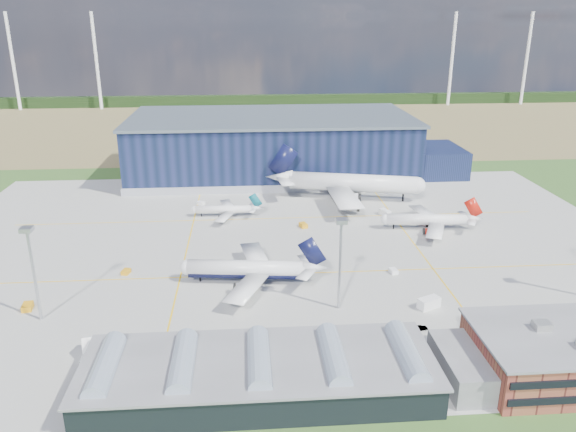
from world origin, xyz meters
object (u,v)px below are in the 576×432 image
(car_a, at_px, (347,347))
(car_b, at_px, (421,328))
(gse_cart_a, at_px, (393,271))
(gse_van_c, at_px, (429,303))
(airliner_widebody, at_px, (353,174))
(gse_van_a, at_px, (214,269))
(airliner_red, at_px, (427,214))
(light_mast_west, at_px, (31,259))
(airstair, at_px, (89,349))
(airliner_navy, at_px, (246,260))
(gse_van_b, at_px, (385,213))
(gse_tug_c, at_px, (303,225))
(airliner_regional, at_px, (224,205))
(gse_tug_a, at_px, (28,307))
(gse_cart_b, at_px, (201,203))
(hangar, at_px, (278,148))
(gse_tug_b, at_px, (126,272))
(light_mast_center, at_px, (340,249))

(car_a, xyz_separation_m, car_b, (17.97, 6.51, -0.07))
(gse_cart_a, height_order, gse_van_c, gse_van_c)
(airliner_widebody, bearing_deg, gse_van_a, -114.73)
(airliner_red, bearing_deg, light_mast_west, 31.52)
(airstair, bearing_deg, airliner_navy, 31.77)
(airliner_widebody, bearing_deg, gse_van_c, -74.39)
(gse_cart_a, height_order, car_b, gse_cart_a)
(gse_van_b, xyz_separation_m, gse_tug_c, (-30.10, -9.50, -0.35))
(car_b, bearing_deg, gse_van_a, 41.51)
(airliner_regional, relative_size, gse_van_b, 5.42)
(car_b, bearing_deg, airliner_regional, 17.01)
(gse_tug_a, bearing_deg, airstair, -54.74)
(airliner_widebody, distance_m, gse_cart_a, 67.33)
(airliner_red, xyz_separation_m, gse_van_a, (-68.24, -28.10, -4.33))
(gse_van_b, bearing_deg, gse_cart_b, 142.21)
(airliner_widebody, height_order, car_a, airliner_widebody)
(gse_tug_a, height_order, gse_van_b, gse_van_b)
(hangar, distance_m, car_b, 138.84)
(gse_cart_a, bearing_deg, car_b, -101.62)
(airliner_widebody, relative_size, gse_tug_a, 16.94)
(gse_van_a, xyz_separation_m, gse_tug_c, (28.00, 33.25, -0.48))
(gse_cart_a, bearing_deg, gse_tug_b, 167.18)
(light_mast_west, distance_m, airliner_red, 119.03)
(airstair, xyz_separation_m, car_a, (53.85, -2.00, -1.01))
(airliner_red, distance_m, gse_van_c, 54.32)
(gse_cart_b, bearing_deg, airliner_red, -85.16)
(gse_van_b, bearing_deg, airliner_widebody, 89.14)
(gse_tug_b, height_order, gse_cart_a, gse_tug_b)
(gse_van_b, distance_m, gse_van_c, 66.74)
(airliner_red, bearing_deg, gse_van_c, 79.71)
(gse_tug_a, distance_m, gse_van_c, 96.87)
(light_mast_west, bearing_deg, gse_van_a, 29.64)
(airstair, bearing_deg, gse_tug_c, 41.80)
(hangar, distance_m, light_mast_center, 125.07)
(airliner_regional, relative_size, gse_tug_c, 7.70)
(hangar, distance_m, airstair, 149.04)
(hangar, relative_size, airliner_navy, 3.67)
(gse_van_c, xyz_separation_m, car_b, (-5.02, -9.99, -0.77))
(gse_van_a, bearing_deg, gse_tug_c, -41.66)
(light_mast_west, distance_m, gse_tug_a, 16.24)
(light_mast_center, distance_m, gse_van_b, 71.95)
(gse_van_b, bearing_deg, gse_tug_a, -172.51)
(car_b, bearing_deg, airliner_navy, 42.02)
(airliner_navy, bearing_deg, car_b, 152.14)
(airliner_widebody, xyz_separation_m, gse_tug_b, (-74.19, -61.53, -9.44))
(light_mast_west, height_order, gse_van_c, light_mast_west)
(gse_tug_b, xyz_separation_m, car_a, (53.90, -41.47, 0.00))
(gse_tug_c, xyz_separation_m, gse_cart_b, (-35.85, 26.96, -0.12))
(gse_cart_a, height_order, airstair, airstair)
(gse_tug_a, bearing_deg, gse_van_a, 13.40)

